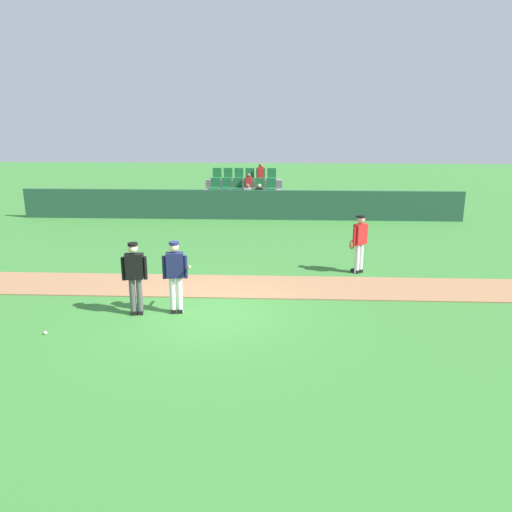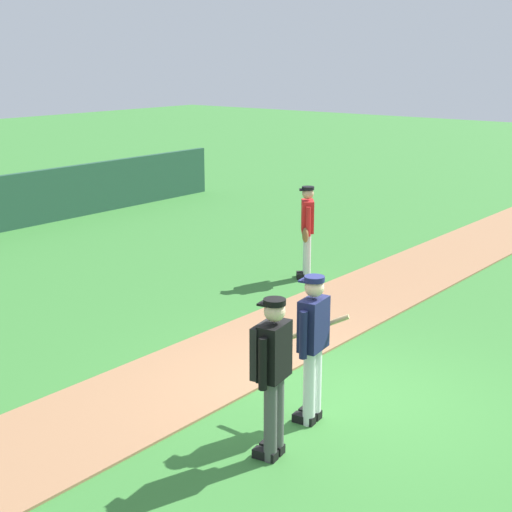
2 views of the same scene
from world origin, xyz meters
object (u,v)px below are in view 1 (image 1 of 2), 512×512
Objects in this scene: runner_red_jersey at (359,242)px; baseball at (45,333)px; batter_navy_jersey at (176,274)px; umpire_home_plate at (135,274)px.

runner_red_jersey is 8.89m from baseball.
runner_red_jersey is 23.78× the size of baseball.
umpire_home_plate is (-0.93, -0.13, 0.03)m from batter_navy_jersey.
batter_navy_jersey and runner_red_jersey have the same top height.
umpire_home_plate is 6.76m from runner_red_jersey.
baseball is (-2.61, -1.37, -0.93)m from batter_navy_jersey.
batter_navy_jersey is 1.00× the size of runner_red_jersey.
umpire_home_plate is 1.00× the size of runner_red_jersey.
baseball is (-7.42, -4.81, -0.93)m from runner_red_jersey.
runner_red_jersey is at bearing 32.93° from baseball.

